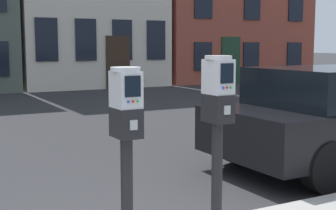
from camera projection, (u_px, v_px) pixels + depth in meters
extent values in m
cylinder|color=black|center=(127.00, 199.00, 3.53)|extent=(0.09, 0.09, 0.93)
cube|color=black|center=(126.00, 122.00, 3.46)|extent=(0.18, 0.24, 0.21)
cube|color=#A5A8AD|center=(134.00, 125.00, 3.35)|extent=(0.06, 0.01, 0.07)
cube|color=#B7BABF|center=(126.00, 90.00, 3.43)|extent=(0.17, 0.23, 0.26)
cube|color=black|center=(133.00, 86.00, 3.32)|extent=(0.12, 0.01, 0.15)
cylinder|color=blue|center=(129.00, 102.00, 3.32)|extent=(0.02, 0.01, 0.02)
cylinder|color=red|center=(133.00, 101.00, 3.33)|extent=(0.02, 0.01, 0.02)
cylinder|color=green|center=(138.00, 101.00, 3.35)|extent=(0.02, 0.01, 0.02)
cylinder|color=#B7BABF|center=(126.00, 69.00, 3.41)|extent=(0.22, 0.22, 0.03)
cylinder|color=black|center=(217.00, 181.00, 3.90)|extent=(0.09, 0.09, 0.98)
cube|color=black|center=(218.00, 108.00, 3.83)|extent=(0.18, 0.24, 0.23)
cube|color=#A5A8AD|center=(227.00, 110.00, 3.72)|extent=(0.06, 0.01, 0.07)
cube|color=#B7BABF|center=(218.00, 77.00, 3.79)|extent=(0.17, 0.23, 0.28)
cube|color=black|center=(227.00, 73.00, 3.69)|extent=(0.12, 0.01, 0.15)
cylinder|color=blue|center=(223.00, 88.00, 3.68)|extent=(0.02, 0.01, 0.02)
cylinder|color=red|center=(227.00, 88.00, 3.70)|extent=(0.02, 0.01, 0.02)
cylinder|color=green|center=(231.00, 87.00, 3.72)|extent=(0.02, 0.01, 0.02)
cylinder|color=#B7BABF|center=(218.00, 57.00, 3.78)|extent=(0.22, 0.22, 0.03)
cylinder|color=black|center=(239.00, 142.00, 7.00)|extent=(0.64, 0.23, 0.64)
cylinder|color=black|center=(326.00, 167.00, 5.57)|extent=(0.64, 0.23, 0.64)
cube|color=black|center=(47.00, 40.00, 17.62)|extent=(0.83, 0.06, 1.60)
cube|color=black|center=(86.00, 40.00, 18.33)|extent=(0.83, 0.06, 1.60)
cube|color=black|center=(122.00, 40.00, 19.05)|extent=(0.83, 0.06, 1.60)
cube|color=black|center=(156.00, 40.00, 19.76)|extent=(0.83, 0.06, 1.60)
cube|color=black|center=(118.00, 62.00, 19.06)|extent=(1.00, 0.07, 2.10)
cube|color=black|center=(203.00, 56.00, 20.93)|extent=(0.90, 0.06, 1.24)
cube|color=black|center=(251.00, 56.00, 22.17)|extent=(0.90, 0.06, 1.24)
cube|color=black|center=(294.00, 55.00, 23.42)|extent=(0.90, 0.06, 1.24)
cube|color=black|center=(203.00, 4.00, 20.65)|extent=(0.90, 0.06, 1.24)
cube|color=black|center=(252.00, 6.00, 21.89)|extent=(0.90, 0.06, 1.24)
cube|color=black|center=(296.00, 8.00, 23.14)|extent=(0.90, 0.06, 1.24)
cube|color=#193823|center=(231.00, 60.00, 21.65)|extent=(1.00, 0.07, 2.10)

